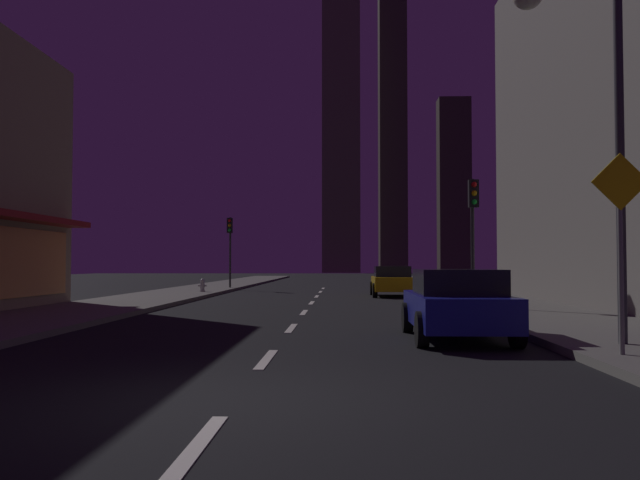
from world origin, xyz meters
name	(u,v)px	position (x,y,z in m)	size (l,w,h in m)	color
ground_plane	(322,291)	(0.00, 32.00, -0.05)	(78.00, 136.00, 0.10)	black
sidewalk_right	(440,289)	(7.00, 32.00, 0.07)	(4.00, 76.00, 0.15)	#605E59
sidewalk_left	(206,289)	(-7.00, 32.00, 0.07)	(4.00, 76.00, 0.15)	#605E59
lane_marking_center	(308,307)	(0.00, 16.20, 0.01)	(0.16, 38.60, 0.01)	silver
skyscraper_distant_tall	(341,126)	(0.96, 110.25, 26.28)	(6.64, 6.88, 52.55)	#605B48
skyscraper_distant_mid	(392,97)	(11.04, 122.61, 34.55)	(5.31, 6.64, 69.09)	#3E3B2E
skyscraper_distant_short	(454,185)	(25.60, 138.03, 18.90)	(6.92, 5.07, 37.79)	#39362B
car_parked_near	(457,304)	(3.60, 6.16, 0.74)	(1.98, 4.24, 1.45)	navy
car_parked_far	(392,281)	(3.60, 24.36, 0.74)	(1.98, 4.24, 1.45)	gold
fire_hydrant_far_left	(202,286)	(-5.90, 25.92, 0.45)	(0.42, 0.30, 0.65)	#B2B2B2
traffic_light_near_right	(473,214)	(5.50, 14.10, 3.19)	(0.32, 0.48, 4.20)	#2D2D2D
traffic_light_far_left	(230,237)	(-5.50, 31.74, 3.19)	(0.32, 0.48, 4.20)	#2D2D2D
street_lamp_right	(572,69)	(5.38, 4.30, 5.07)	(1.96, 0.56, 6.58)	#38383D
pedestrian_crossing_sign	(621,235)	(5.60, 2.88, 2.02)	(0.91, 0.08, 3.15)	slate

